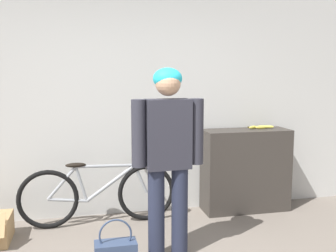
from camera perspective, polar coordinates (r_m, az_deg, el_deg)
wall_back at (r=4.64m, az=-6.18°, el=3.00°), size 8.00×0.07×2.60m
side_shelf at (r=4.92m, az=11.18°, el=-6.29°), size 1.05×0.39×1.00m
person at (r=3.50m, az=-0.01°, el=-3.26°), size 0.65×0.25×1.73m
bicycle at (r=4.48m, az=-10.07°, el=-9.68°), size 1.73×0.46×0.72m
banana at (r=4.94m, az=13.26°, el=-0.15°), size 0.34×0.09×0.04m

